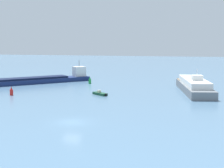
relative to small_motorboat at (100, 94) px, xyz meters
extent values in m
plane|color=slate|center=(2.33, -24.14, -0.28)|extent=(400.00, 400.00, 0.00)
cube|color=#19472D|center=(-0.02, 0.01, -0.03)|extent=(3.80, 3.41, 0.50)
cube|color=beige|center=(-0.24, 0.20, 0.47)|extent=(0.78, 0.79, 0.50)
cube|color=black|center=(1.61, -1.31, 0.00)|extent=(0.42, 0.42, 0.56)
cube|color=slate|center=(19.56, 8.75, 0.57)|extent=(8.82, 23.54, 1.70)
cube|color=white|center=(19.56, 8.75, 2.07)|extent=(7.23, 18.42, 1.30)
cube|color=white|center=(20.04, 5.92, 3.27)|extent=(2.65, 2.75, 1.10)
cube|color=#937551|center=(18.03, 17.83, 1.50)|extent=(5.18, 4.84, 0.16)
cylinder|color=silver|center=(20.04, 5.92, 4.52)|extent=(0.10, 0.10, 1.40)
cube|color=navy|center=(-23.45, 13.76, 0.31)|extent=(28.02, 27.81, 1.18)
cube|color=#0F1834|center=(-24.52, 12.71, 1.15)|extent=(20.14, 20.00, 0.50)
cube|color=white|center=(-12.77, 24.34, 2.30)|extent=(4.21, 4.21, 2.80)
cylinder|color=#333338|center=(-12.77, 24.34, 4.60)|extent=(0.12, 0.12, 1.80)
cylinder|color=red|center=(-18.21, -4.56, 0.32)|extent=(0.70, 0.70, 1.20)
cone|color=red|center=(-18.21, -4.56, 1.27)|extent=(0.49, 0.49, 0.70)
cylinder|color=green|center=(-7.57, 17.68, 0.32)|extent=(0.70, 0.70, 1.20)
cone|color=green|center=(-7.57, 17.68, 1.27)|extent=(0.49, 0.49, 0.70)
camera|label=1|loc=(18.37, -68.43, 11.35)|focal=54.00mm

